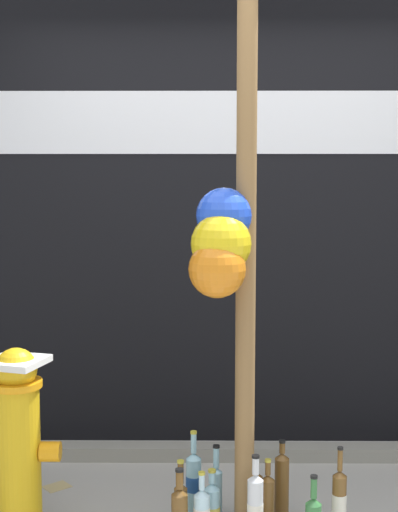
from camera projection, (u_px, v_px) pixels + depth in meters
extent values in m
cube|color=black|center=(235.00, 153.00, 4.49)|extent=(10.00, 0.20, 3.47)
cube|color=silver|center=(331.00, 122.00, 4.36)|extent=(4.98, 0.01, 0.36)
cube|color=gray|center=(236.00, 452.00, 4.30)|extent=(8.00, 0.12, 0.08)
cylinder|color=olive|center=(246.00, 234.00, 3.30)|extent=(0.09, 0.09, 2.72)
sphere|color=yellow|center=(221.00, 244.00, 3.21)|extent=(0.26, 0.26, 0.26)
sphere|color=orange|center=(217.00, 269.00, 3.17)|extent=(0.24, 0.24, 0.24)
sphere|color=blue|center=(224.00, 216.00, 3.26)|extent=(0.24, 0.24, 0.24)
sphere|color=brown|center=(218.00, 280.00, 3.38)|extent=(0.15, 0.15, 0.15)
sphere|color=brown|center=(218.00, 255.00, 3.37)|extent=(0.10, 0.10, 0.10)
sphere|color=brown|center=(210.00, 248.00, 3.37)|extent=(0.04, 0.04, 0.04)
sphere|color=brown|center=(226.00, 248.00, 3.37)|extent=(0.04, 0.04, 0.04)
sphere|color=brown|center=(218.00, 256.00, 3.33)|extent=(0.04, 0.04, 0.04)
cylinder|color=gold|center=(18.00, 458.00, 3.44)|extent=(0.20, 0.20, 0.67)
cylinder|color=orange|center=(16.00, 384.00, 3.40)|extent=(0.23, 0.23, 0.03)
sphere|color=gold|center=(16.00, 369.00, 3.39)|extent=(0.19, 0.19, 0.19)
cylinder|color=orange|center=(50.00, 452.00, 3.43)|extent=(0.09, 0.09, 0.09)
cube|color=white|center=(16.00, 362.00, 3.38)|extent=(0.30, 0.30, 0.03)
cone|color=brown|center=(179.00, 492.00, 3.32)|extent=(0.07, 0.07, 0.03)
cylinder|color=brown|center=(179.00, 480.00, 3.31)|extent=(0.03, 0.03, 0.08)
cylinder|color=black|center=(179.00, 470.00, 3.30)|extent=(0.04, 0.04, 0.01)
cone|color=silver|center=(255.00, 477.00, 3.29)|extent=(0.07, 0.07, 0.03)
cylinder|color=silver|center=(256.00, 466.00, 3.28)|extent=(0.03, 0.03, 0.07)
cylinder|color=black|center=(256.00, 456.00, 3.28)|extent=(0.03, 0.03, 0.01)
cylinder|color=#93CCE0|center=(212.00, 509.00, 3.45)|extent=(0.07, 0.07, 0.19)
cone|color=#93CCE0|center=(212.00, 486.00, 3.44)|extent=(0.07, 0.07, 0.03)
cylinder|color=#93CCE0|center=(212.00, 478.00, 3.43)|extent=(0.03, 0.03, 0.05)
cylinder|color=#D8C64C|center=(212.00, 512.00, 3.45)|extent=(0.08, 0.08, 0.06)
cylinder|color=gold|center=(212.00, 471.00, 3.43)|extent=(0.04, 0.04, 0.01)
cone|color=#B2DBEA|center=(202.00, 493.00, 3.32)|extent=(0.07, 0.07, 0.03)
cylinder|color=#B2DBEA|center=(202.00, 482.00, 3.31)|extent=(0.03, 0.03, 0.07)
cylinder|color=gold|center=(202.00, 473.00, 3.31)|extent=(0.03, 0.03, 0.01)
cylinder|color=brown|center=(339.00, 507.00, 3.38)|extent=(0.06, 0.06, 0.28)
cone|color=brown|center=(340.00, 474.00, 3.36)|extent=(0.06, 0.06, 0.03)
cylinder|color=brown|center=(340.00, 460.00, 3.36)|extent=(0.02, 0.02, 0.10)
cylinder|color=silver|center=(339.00, 504.00, 3.38)|extent=(0.07, 0.07, 0.09)
cylinder|color=black|center=(340.00, 448.00, 3.35)|extent=(0.03, 0.03, 0.01)
cylinder|color=#93CCE0|center=(216.00, 495.00, 3.57)|extent=(0.06, 0.06, 0.23)
cone|color=#93CCE0|center=(216.00, 470.00, 3.55)|extent=(0.06, 0.06, 0.02)
cylinder|color=#93CCE0|center=(216.00, 458.00, 3.54)|extent=(0.03, 0.03, 0.10)
cylinder|color=black|center=(216.00, 446.00, 3.54)|extent=(0.03, 0.03, 0.01)
cylinder|color=brown|center=(267.00, 505.00, 3.45)|extent=(0.06, 0.06, 0.23)
cone|color=brown|center=(268.00, 478.00, 3.44)|extent=(0.06, 0.06, 0.03)
cylinder|color=brown|center=(268.00, 468.00, 3.43)|extent=(0.03, 0.03, 0.06)
cylinder|color=gold|center=(268.00, 461.00, 3.43)|extent=(0.03, 0.03, 0.01)
cylinder|color=brown|center=(255.00, 499.00, 3.54)|extent=(0.07, 0.07, 0.21)
cone|color=brown|center=(256.00, 474.00, 3.53)|extent=(0.07, 0.07, 0.03)
cylinder|color=brown|center=(256.00, 465.00, 3.52)|extent=(0.03, 0.03, 0.07)
cylinder|color=silver|center=(255.00, 498.00, 3.54)|extent=(0.07, 0.07, 0.06)
cylinder|color=gold|center=(256.00, 457.00, 3.52)|extent=(0.03, 0.03, 0.01)
cylinder|color=brown|center=(282.00, 487.00, 3.60)|extent=(0.07, 0.07, 0.28)
cone|color=brown|center=(282.00, 456.00, 3.58)|extent=(0.07, 0.07, 0.03)
cylinder|color=brown|center=(282.00, 448.00, 3.58)|extent=(0.03, 0.03, 0.05)
cylinder|color=black|center=(282.00, 441.00, 3.57)|extent=(0.03, 0.03, 0.01)
cylinder|color=brown|center=(181.00, 508.00, 3.47)|extent=(0.06, 0.06, 0.19)
cone|color=brown|center=(181.00, 486.00, 3.46)|extent=(0.06, 0.06, 0.02)
cylinder|color=brown|center=(181.00, 473.00, 3.45)|extent=(0.03, 0.03, 0.10)
cylinder|color=silver|center=(181.00, 510.00, 3.48)|extent=(0.06, 0.06, 0.05)
cylinder|color=gold|center=(181.00, 462.00, 3.45)|extent=(0.03, 0.03, 0.01)
cone|color=#337038|center=(314.00, 501.00, 3.26)|extent=(0.07, 0.07, 0.03)
cylinder|color=#337038|center=(314.00, 488.00, 3.26)|extent=(0.03, 0.03, 0.09)
cylinder|color=black|center=(314.00, 477.00, 3.25)|extent=(0.03, 0.03, 0.01)
cylinder|color=#93CCE0|center=(194.00, 487.00, 3.59)|extent=(0.07, 0.07, 0.28)
cone|color=#93CCE0|center=(194.00, 456.00, 3.57)|extent=(0.07, 0.07, 0.03)
cylinder|color=#93CCE0|center=(194.00, 443.00, 3.56)|extent=(0.03, 0.03, 0.09)
cylinder|color=#1E478C|center=(194.00, 483.00, 3.58)|extent=(0.07, 0.07, 0.07)
cylinder|color=gold|center=(194.00, 432.00, 3.55)|extent=(0.03, 0.03, 0.01)
cube|color=tan|center=(57.00, 486.00, 3.93)|extent=(0.16, 0.16, 0.01)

